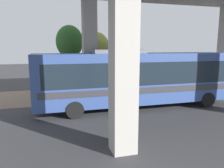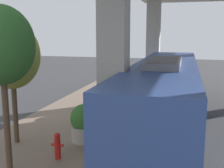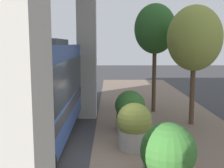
{
  "view_description": "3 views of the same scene",
  "coord_description": "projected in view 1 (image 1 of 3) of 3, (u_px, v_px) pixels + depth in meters",
  "views": [
    {
      "loc": [
        15.03,
        -8.04,
        3.99
      ],
      "look_at": [
        -1.01,
        -3.52,
        1.14
      ],
      "focal_mm": 35.0,
      "sensor_mm": 36.0,
      "label": 1
    },
    {
      "loc": [
        2.81,
        -14.35,
        4.77
      ],
      "look_at": [
        -0.34,
        -2.56,
        2.56
      ],
      "focal_mm": 45.0,
      "sensor_mm": 36.0,
      "label": 2
    },
    {
      "loc": [
        -0.61,
        8.26,
        3.6
      ],
      "look_at": [
        -0.7,
        -3.09,
        1.99
      ],
      "focal_mm": 45.0,
      "sensor_mm": 36.0,
      "label": 3
    }
  ],
  "objects": [
    {
      "name": "bus",
      "position": [
        138.0,
        77.0,
        14.12
      ],
      "size": [
        2.53,
        12.98,
        3.82
      ],
      "color": "#334C8C",
      "rests_on": "ground"
    },
    {
      "name": "fire_hydrant",
      "position": [
        90.0,
        91.0,
        17.35
      ],
      "size": [
        0.49,
        0.23,
        1.06
      ],
      "color": "red",
      "rests_on": "ground"
    },
    {
      "name": "sidewalk_strip",
      "position": [
        143.0,
        91.0,
        19.92
      ],
      "size": [
        6.0,
        40.0,
        0.02
      ],
      "color": "#7A6656",
      "rests_on": "ground"
    },
    {
      "name": "street_tree_far",
      "position": [
        96.0,
        48.0,
        19.43
      ],
      "size": [
        2.37,
        2.37,
        5.29
      ],
      "color": "brown",
      "rests_on": "ground"
    },
    {
      "name": "street_tree_near",
      "position": [
        70.0,
        42.0,
        17.42
      ],
      "size": [
        2.15,
        2.15,
        5.69
      ],
      "color": "brown",
      "rests_on": "ground"
    },
    {
      "name": "planter_front",
      "position": [
        115.0,
        87.0,
        17.48
      ],
      "size": [
        1.26,
        1.26,
        1.71
      ],
      "color": "#ADA89E",
      "rests_on": "ground"
    },
    {
      "name": "planter_middle",
      "position": [
        139.0,
        86.0,
        18.04
      ],
      "size": [
        1.21,
        1.21,
        1.63
      ],
      "color": "#ADA89E",
      "rests_on": "ground"
    },
    {
      "name": "ground_plane",
      "position": [
        159.0,
        98.0,
        17.08
      ],
      "size": [
        80.0,
        80.0,
        0.0
      ],
      "primitive_type": "plane",
      "color": "#38383A",
      "rests_on": "ground"
    },
    {
      "name": "planter_back",
      "position": [
        164.0,
        83.0,
        19.32
      ],
      "size": [
        1.42,
        1.42,
        1.66
      ],
      "color": "#ADA89E",
      "rests_on": "ground"
    }
  ]
}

